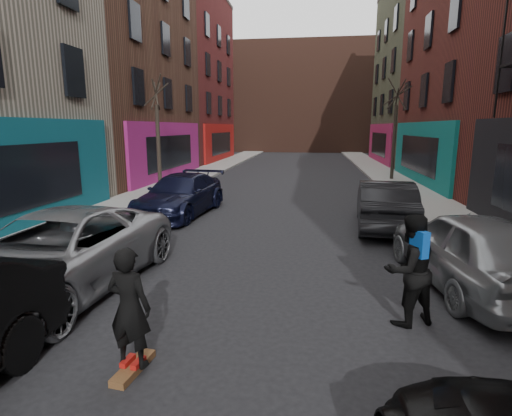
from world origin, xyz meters
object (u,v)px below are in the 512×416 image
(parked_left_far, at_px, (57,253))
(skateboarder, at_px, (129,308))
(parked_right_far, at_px, (471,249))
(tree_left_far, at_px, (157,124))
(parked_right_end, at_px, (385,204))
(pedestrian, at_px, (409,270))
(skateboard, at_px, (133,368))
(tree_right_far, at_px, (395,122))
(parked_left_end, at_px, (180,195))

(parked_left_far, bearing_deg, skateboarder, -38.15)
(parked_left_far, bearing_deg, parked_right_far, 13.03)
(tree_left_far, relative_size, parked_right_far, 1.37)
(parked_left_far, bearing_deg, parked_right_end, 44.18)
(tree_left_far, height_order, pedestrian, tree_left_far)
(parked_right_far, relative_size, skateboard, 5.92)
(skateboarder, bearing_deg, tree_right_far, -102.06)
(parked_right_end, bearing_deg, parked_left_end, -2.98)
(tree_left_far, distance_m, parked_right_end, 11.92)
(tree_right_far, xyz_separation_m, skateboard, (-7.11, -20.59, -3.48))
(tree_right_far, height_order, pedestrian, tree_right_far)
(tree_left_far, xyz_separation_m, parked_right_far, (10.80, -10.92, -2.57))
(parked_left_far, xyz_separation_m, parked_left_end, (0.07, 7.25, -0.05))
(tree_left_far, bearing_deg, parked_right_end, -31.33)
(parked_left_far, height_order, parked_right_end, parked_left_far)
(parked_left_end, xyz_separation_m, parked_right_far, (8.04, -5.88, 0.06))
(parked_left_end, distance_m, skateboarder, 9.88)
(tree_left_far, height_order, parked_right_far, tree_left_far)
(parked_left_end, relative_size, skateboarder, 3.14)
(parked_right_far, bearing_deg, parked_right_end, -87.25)
(parked_right_far, height_order, parked_right_end, parked_right_far)
(tree_right_far, distance_m, skateboarder, 21.94)
(tree_right_far, relative_size, parked_left_far, 1.19)
(tree_right_far, height_order, parked_right_far, tree_right_far)
(tree_right_far, bearing_deg, skateboard, -109.04)
(skateboard, bearing_deg, parked_left_far, 145.42)
(tree_right_far, bearing_deg, parked_left_end, -131.11)
(tree_right_far, bearing_deg, parked_right_far, -95.40)
(parked_left_end, relative_size, skateboard, 6.40)
(tree_right_far, height_order, parked_left_far, tree_right_far)
(parked_left_far, distance_m, pedestrian, 6.52)
(parked_left_end, height_order, parked_right_end, parked_right_end)
(tree_right_far, xyz_separation_m, pedestrian, (-3.20, -18.68, -2.59))
(parked_left_far, relative_size, parked_right_end, 1.21)
(skateboarder, distance_m, pedestrian, 4.35)
(tree_left_far, bearing_deg, parked_left_end, -61.25)
(tree_left_far, bearing_deg, skateboard, -70.07)
(skateboarder, height_order, pedestrian, pedestrian)
(tree_left_far, relative_size, parked_left_end, 1.27)
(tree_left_far, xyz_separation_m, parked_left_end, (2.76, -5.04, -2.64))
(parked_left_end, xyz_separation_m, skateboarder, (2.53, -9.55, 0.17))
(skateboard, xyz_separation_m, pedestrian, (3.91, 1.92, 0.89))
(tree_right_far, xyz_separation_m, parked_right_end, (-2.46, -12.05, -2.76))
(parked_left_end, xyz_separation_m, parked_right_end, (7.17, -1.01, 0.03))
(tree_right_far, height_order, skateboarder, tree_right_far)
(parked_left_far, xyz_separation_m, skateboard, (2.60, -2.30, -0.74))
(parked_right_end, bearing_deg, parked_right_far, 105.09)
(parked_left_end, bearing_deg, tree_left_far, 124.41)
(tree_right_far, relative_size, pedestrian, 3.66)
(parked_right_end, xyz_separation_m, skateboard, (-4.64, -8.55, -0.72))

